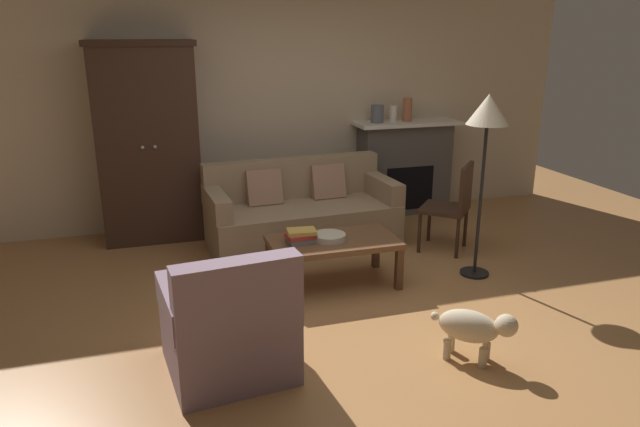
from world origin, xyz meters
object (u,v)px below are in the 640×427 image
at_px(book_stack, 301,236).
at_px(armchair_near_left, 230,329).
at_px(coffee_table, 333,245).
at_px(mantel_vase_terracotta, 407,110).
at_px(floor_lamp, 487,120).
at_px(armoire, 148,143).
at_px(mantel_vase_cream, 393,114).
at_px(couch, 301,215).
at_px(fireplace, 404,167).
at_px(dog, 473,328).
at_px(mantel_vase_slate, 377,114).
at_px(side_chair_wooden, 454,202).
at_px(fruit_bowl, 329,237).

relative_size(book_stack, armchair_near_left, 0.30).
distance_m(coffee_table, mantel_vase_terracotta, 2.51).
height_order(armchair_near_left, floor_lamp, floor_lamp).
height_order(armoire, mantel_vase_terracotta, armoire).
bearing_deg(floor_lamp, coffee_table, 172.68).
height_order(mantel_vase_cream, floor_lamp, floor_lamp).
distance_m(couch, mantel_vase_terracotta, 1.91).
bearing_deg(armoire, fireplace, 1.51).
distance_m(book_stack, floor_lamp, 1.85).
bearing_deg(mantel_vase_terracotta, couch, -154.05).
relative_size(couch, mantel_vase_terracotta, 7.31).
distance_m(fireplace, dog, 3.43).
height_order(mantel_vase_slate, dog, mantel_vase_slate).
xyz_separation_m(mantel_vase_slate, side_chair_wooden, (0.28, -1.36, -0.71)).
bearing_deg(side_chair_wooden, floor_lamp, -98.63).
xyz_separation_m(mantel_vase_slate, floor_lamp, (0.19, -1.96, 0.19)).
xyz_separation_m(armoire, couch, (1.45, -0.67, -0.71)).
distance_m(mantel_vase_slate, mantel_vase_cream, 0.20).
bearing_deg(fireplace, coffee_table, -129.67).
relative_size(mantel_vase_cream, floor_lamp, 0.12).
bearing_deg(mantel_vase_terracotta, book_stack, -135.05).
distance_m(fruit_bowl, book_stack, 0.24).
bearing_deg(fireplace, floor_lamp, -95.53).
bearing_deg(floor_lamp, fruit_bowl, 173.11).
distance_m(mantel_vase_cream, mantel_vase_terracotta, 0.18).
relative_size(mantel_vase_cream, dog, 0.41).
height_order(fruit_bowl, mantel_vase_terracotta, mantel_vase_terracotta).
height_order(coffee_table, side_chair_wooden, side_chair_wooden).
xyz_separation_m(mantel_vase_terracotta, dog, (-1.00, -3.25, -1.01)).
bearing_deg(mantel_vase_terracotta, floor_lamp, -95.58).
bearing_deg(mantel_vase_cream, coffee_table, -126.40).
relative_size(couch, coffee_table, 1.79).
height_order(fireplace, mantel_vase_cream, mantel_vase_cream).
height_order(mantel_vase_cream, dog, mantel_vase_cream).
relative_size(fruit_bowl, dog, 0.60).
bearing_deg(mantel_vase_slate, couch, -146.91).
height_order(mantel_vase_cream, armchair_near_left, mantel_vase_cream).
relative_size(side_chair_wooden, dog, 1.94).
bearing_deg(dog, fruit_bowl, 110.62).
xyz_separation_m(armoire, armchair_near_left, (0.38, -2.85, -0.72)).
bearing_deg(book_stack, armoire, 124.19).
relative_size(fireplace, book_stack, 4.74).
relative_size(book_stack, mantel_vase_terracotta, 0.99).
height_order(coffee_table, dog, coffee_table).
bearing_deg(dog, floor_lamp, 57.83).
relative_size(mantel_vase_terracotta, side_chair_wooden, 0.30).
distance_m(mantel_vase_cream, side_chair_wooden, 1.53).
height_order(couch, armchair_near_left, armchair_near_left).
relative_size(mantel_vase_cream, mantel_vase_terracotta, 0.71).
relative_size(floor_lamp, dog, 3.52).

